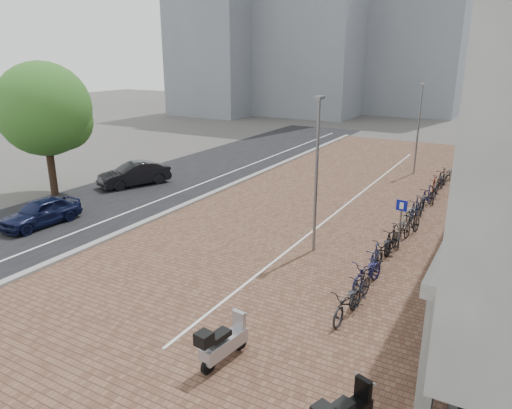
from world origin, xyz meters
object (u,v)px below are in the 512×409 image
(car_dark, at_px, (134,174))
(parking_sign, at_px, (401,217))
(scooter_front, at_px, (224,341))
(car_navy, at_px, (41,212))

(car_dark, bearing_deg, parking_sign, 15.74)
(parking_sign, bearing_deg, scooter_front, -95.34)
(car_navy, bearing_deg, scooter_front, -16.24)
(car_dark, distance_m, parking_sign, 16.51)
(car_dark, height_order, parking_sign, parking_sign)
(car_navy, relative_size, parking_sign, 1.78)
(scooter_front, height_order, parking_sign, parking_sign)
(car_navy, xyz_separation_m, scooter_front, (13.06, -4.46, -0.03))
(car_dark, xyz_separation_m, scooter_front, (14.25, -11.88, -0.09))
(car_navy, bearing_deg, car_dark, 101.68)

